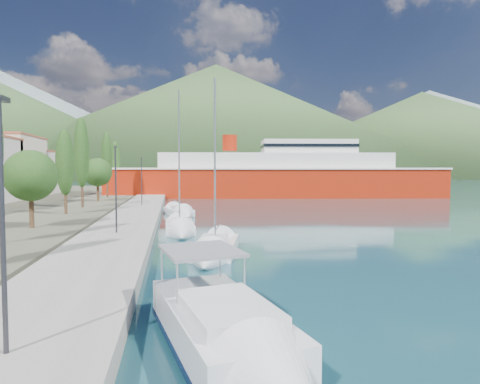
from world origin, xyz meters
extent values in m
plane|color=#17414B|center=(0.00, 120.00, 0.00)|extent=(1400.00, 1400.00, 0.00)
cube|color=gray|center=(-9.00, 26.00, 0.40)|extent=(5.00, 88.00, 0.80)
cone|color=gray|center=(-250.00, 620.00, 75.00)|extent=(640.00, 640.00, 150.00)
cone|color=gray|center=(80.00, 680.00, 90.00)|extent=(760.00, 760.00, 180.00)
cone|color=gray|center=(420.00, 600.00, 70.00)|extent=(640.00, 640.00, 140.00)
cone|color=#3B5A2D|center=(40.00, 400.00, 57.50)|extent=(480.00, 480.00, 115.00)
cone|color=#3B5A2D|center=(260.00, 380.00, 45.00)|extent=(420.00, 420.00, 90.00)
cube|color=beige|center=(-32.00, 55.00, 5.70)|extent=(9.00, 13.00, 10.00)
cube|color=#9E5138|center=(-32.00, 55.00, 10.85)|extent=(9.20, 13.20, 0.30)
cube|color=beige|center=(-32.00, 66.00, 4.70)|extent=(9.00, 10.00, 8.00)
cube|color=#9E5138|center=(-32.00, 66.00, 8.85)|extent=(9.20, 10.20, 0.30)
cylinder|color=#47301E|center=(-15.93, 17.01, 1.94)|extent=(0.36, 0.36, 2.47)
sphere|color=#254819|center=(-15.93, 17.01, 4.76)|extent=(3.96, 3.96, 3.96)
cylinder|color=#47301E|center=(-15.93, 27.08, 1.65)|extent=(0.30, 0.30, 1.91)
ellipsoid|color=#254819|center=(-15.93, 27.08, 5.98)|extent=(1.80, 1.80, 6.75)
cylinder|color=#47301E|center=(-15.93, 34.76, 1.90)|extent=(0.30, 0.30, 2.40)
ellipsoid|color=#254819|center=(-15.93, 34.76, 7.36)|extent=(1.80, 1.80, 8.52)
cylinder|color=#47301E|center=(-15.93, 45.01, 1.99)|extent=(0.36, 0.36, 2.59)
sphere|color=#254819|center=(-15.93, 45.01, 4.95)|extent=(4.14, 4.14, 4.14)
cylinder|color=#47301E|center=(-15.93, 53.57, 1.90)|extent=(0.30, 0.30, 2.41)
ellipsoid|color=#254819|center=(-15.93, 53.57, 7.37)|extent=(1.80, 1.80, 8.53)
cylinder|color=#47301E|center=(-15.93, 63.87, 1.82)|extent=(0.30, 0.30, 2.25)
ellipsoid|color=#254819|center=(-15.93, 63.87, 6.93)|extent=(1.80, 1.80, 7.97)
cylinder|color=#2D2D33|center=(-9.00, -6.18, 3.80)|extent=(0.12, 0.12, 6.00)
cube|color=#2D2D33|center=(-9.00, -5.93, 6.80)|extent=(0.15, 0.50, 0.12)
cylinder|color=#2D2D33|center=(-9.00, 12.68, 3.80)|extent=(0.12, 0.12, 6.00)
cube|color=#2D2D33|center=(-9.00, 12.93, 6.80)|extent=(0.15, 0.50, 0.12)
cylinder|color=#2D2D33|center=(-9.00, 36.09, 3.80)|extent=(0.12, 0.12, 6.00)
cube|color=#2D2D33|center=(-9.00, 36.34, 6.80)|extent=(0.15, 0.50, 0.12)
cube|color=black|center=(-3.84, -5.15, -0.05)|extent=(3.57, 6.60, 0.70)
cube|color=silver|center=(-3.84, -5.15, 0.75)|extent=(3.89, 6.96, 1.10)
cube|color=black|center=(-3.84, -5.15, 0.25)|extent=(3.96, 7.05, 0.22)
cube|color=silver|center=(-3.68, -5.93, 1.45)|extent=(2.70, 3.56, 0.40)
cube|color=slate|center=(-4.20, -3.42, 2.55)|extent=(2.80, 3.14, 0.10)
cube|color=silver|center=(-2.45, 8.49, 0.26)|extent=(3.70, 6.29, 0.94)
cube|color=silver|center=(-2.54, 8.11, 0.89)|extent=(1.95, 2.63, 0.37)
cylinder|color=silver|center=(-2.54, 8.11, 5.72)|extent=(0.12, 0.12, 9.96)
cone|color=silver|center=(-3.32, 4.82, 0.26)|extent=(2.98, 3.23, 2.41)
cube|color=silver|center=(-4.54, 18.40, 0.25)|extent=(2.45, 6.51, 0.91)
cube|color=silver|center=(-4.53, 17.97, 0.86)|extent=(1.45, 2.61, 0.36)
cylinder|color=silver|center=(-4.53, 17.97, 6.30)|extent=(0.12, 0.12, 11.17)
cone|color=silver|center=(-4.47, 14.26, 0.25)|extent=(2.39, 3.06, 2.34)
cube|color=silver|center=(-4.46, 31.16, 0.26)|extent=(3.63, 5.96, 0.95)
cube|color=silver|center=(-4.37, 30.80, 0.90)|extent=(1.93, 2.50, 0.37)
cylinder|color=silver|center=(-4.37, 30.80, 5.51)|extent=(0.12, 0.12, 9.53)
cone|color=silver|center=(-3.65, 27.70, 0.26)|extent=(2.96, 3.08, 2.43)
cube|color=#A61F0A|center=(14.97, 61.86, 2.45)|extent=(65.71, 22.14, 6.23)
cube|color=silver|center=(14.97, 61.86, 5.56)|extent=(66.21, 22.60, 0.33)
cube|color=silver|center=(14.97, 61.86, 6.89)|extent=(45.60, 17.13, 3.34)
cube|color=silver|center=(21.58, 60.94, 9.89)|extent=(19.03, 10.69, 2.67)
cylinder|color=#A61F0A|center=(6.17, 63.09, 10.67)|extent=(2.89, 2.89, 3.11)
camera|label=1|loc=(-5.07, -16.23, 5.11)|focal=30.00mm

